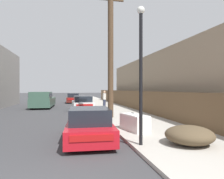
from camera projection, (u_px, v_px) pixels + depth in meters
name	position (u px, v px, depth m)	size (l,w,h in m)	color
sidewalk_curb	(101.00, 104.00, 26.41)	(4.20, 63.00, 0.12)	#ADA89E
discarded_fridge	(134.00, 122.00, 9.24)	(1.04, 1.77, 0.76)	white
parked_sports_car_red	(89.00, 125.00, 7.95)	(1.96, 4.11, 1.30)	red
car_parked_mid	(83.00, 103.00, 19.21)	(1.95, 4.17, 1.38)	silver
car_parked_far	(73.00, 98.00, 29.72)	(2.00, 4.36, 1.42)	#5B1E19
pickup_truck	(43.00, 100.00, 21.38)	(2.25, 5.41, 1.75)	#385647
utility_pole	(111.00, 51.00, 13.53)	(1.80, 0.38, 8.88)	#4C3826
street_lamp	(141.00, 65.00, 6.83)	(0.26, 0.26, 4.75)	black
brush_pile	(189.00, 135.00, 6.89)	(1.67, 1.64, 0.65)	brown
wooden_fence	(128.00, 99.00, 21.01)	(0.08, 35.68, 1.74)	brown
building_right_house	(175.00, 84.00, 19.08)	(6.00, 23.01, 5.09)	gray
pedestrian	(104.00, 99.00, 20.61)	(0.34, 0.34, 1.74)	#282D42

